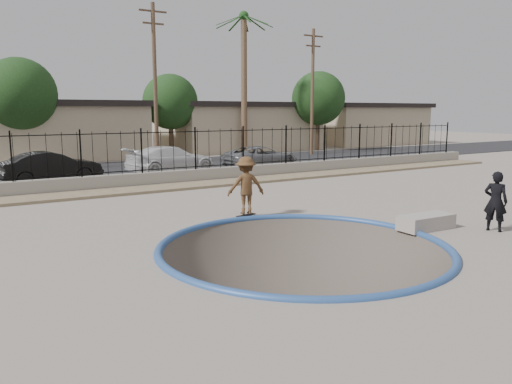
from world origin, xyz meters
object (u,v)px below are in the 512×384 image
object	(u,v)px
skateboard	(246,215)
car_b	(52,167)
car_c	(171,159)
videographer	(496,201)
car_d	(261,157)
concrete_ledge	(426,222)
skater	(246,189)

from	to	relation	value
skateboard	car_b	bearing A→B (deg)	94.27
car_b	car_c	size ratio (longest dim) A/B	0.89
videographer	car_c	xyz separation A→B (m)	(-2.52, 16.45, -0.09)
car_d	car_c	bearing A→B (deg)	81.56
videographer	car_d	size ratio (longest dim) A/B	0.37
concrete_ledge	car_c	xyz separation A→B (m)	(-1.14, 15.33, 0.52)
skateboard	car_d	size ratio (longest dim) A/B	0.17
car_b	car_c	world-z (taller)	car_b
concrete_ledge	car_c	size ratio (longest dim) A/B	0.34
skater	car_d	xyz separation A→B (m)	(7.43, 10.80, -0.23)
videographer	car_d	xyz separation A→B (m)	(2.66, 15.92, -0.17)
concrete_ledge	car_d	bearing A→B (deg)	74.71
car_d	skateboard	bearing A→B (deg)	142.79
skateboard	car_c	xyz separation A→B (m)	(2.25, 11.33, 0.67)
skater	skateboard	distance (m)	0.83
concrete_ledge	skateboard	bearing A→B (deg)	130.22
skateboard	car_d	distance (m)	13.13
videographer	car_d	world-z (taller)	videographer
car_b	car_c	xyz separation A→B (m)	(5.96, 0.63, -0.01)
skater	car_d	distance (m)	13.12
skater	skateboard	size ratio (longest dim) A/B	2.35
skateboard	videographer	world-z (taller)	videographer
skater	skateboard	world-z (taller)	skater
skateboard	car_c	world-z (taller)	car_c
skater	car_d	bearing A→B (deg)	-107.71
skateboard	skater	bearing A→B (deg)	-118.93
skater	videographer	world-z (taller)	skater
car_c	videographer	bearing A→B (deg)	-175.98
concrete_ledge	skater	bearing A→B (deg)	130.22
concrete_ledge	car_d	size ratio (longest dim) A/B	0.36
skater	car_b	bearing A→B (deg)	-54.02
videographer	car_b	bearing A→B (deg)	4.81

